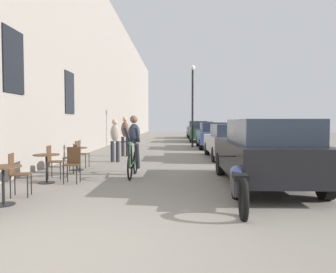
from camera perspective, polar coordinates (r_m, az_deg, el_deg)
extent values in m
plane|color=gray|center=(4.28, -14.83, -18.53)|extent=(88.00, 88.00, 0.00)
cube|color=gray|center=(18.68, -13.16, 12.30)|extent=(0.50, 68.00, 9.40)
cube|color=black|center=(9.84, -25.19, 11.74)|extent=(0.04, 1.10, 1.70)
cube|color=black|center=(14.02, -16.68, 7.27)|extent=(0.04, 1.10, 1.70)
cylinder|color=black|center=(6.88, -26.57, -10.49)|extent=(0.40, 0.40, 0.02)
cylinder|color=black|center=(6.81, -26.63, -7.64)|extent=(0.05, 0.05, 0.67)
cylinder|color=#4C331E|center=(6.76, -26.70, -4.71)|extent=(0.64, 0.64, 0.02)
cylinder|color=black|center=(7.56, -22.61, -7.58)|extent=(0.02, 0.02, 0.45)
cylinder|color=black|center=(7.25, -23.15, -8.02)|extent=(0.02, 0.02, 0.45)
cylinder|color=black|center=(7.63, -25.00, -7.53)|extent=(0.02, 0.02, 0.45)
cylinder|color=black|center=(7.33, -25.64, -7.96)|extent=(0.02, 0.02, 0.45)
cube|color=#4C331E|center=(7.40, -24.13, -5.98)|extent=(0.45, 0.45, 0.02)
cube|color=#4C331E|center=(7.42, -25.52, -4.27)|extent=(0.09, 0.34, 0.42)
cylinder|color=black|center=(8.83, -20.26, -7.51)|extent=(0.40, 0.40, 0.02)
cylinder|color=black|center=(8.78, -20.29, -5.27)|extent=(0.05, 0.05, 0.67)
cylinder|color=#4C331E|center=(8.74, -20.33, -3.00)|extent=(0.64, 0.64, 0.02)
cylinder|color=black|center=(9.50, -17.61, -5.45)|extent=(0.02, 0.02, 0.45)
cylinder|color=black|center=(9.19, -18.15, -5.72)|extent=(0.02, 0.02, 0.45)
cylinder|color=black|center=(9.59, -19.48, -5.40)|extent=(0.02, 0.02, 0.45)
cylinder|color=black|center=(9.28, -20.07, -5.67)|extent=(0.02, 0.02, 0.45)
cube|color=#4C331E|center=(9.36, -18.85, -4.13)|extent=(0.40, 0.40, 0.02)
cube|color=#4C331E|center=(9.39, -19.92, -2.78)|extent=(0.04, 0.34, 0.42)
cylinder|color=black|center=(8.39, -15.55, -6.48)|extent=(0.02, 0.02, 0.45)
cylinder|color=black|center=(8.48, -17.67, -6.41)|extent=(0.02, 0.02, 0.45)
cylinder|color=black|center=(8.69, -14.98, -6.15)|extent=(0.02, 0.02, 0.45)
cylinder|color=black|center=(8.78, -17.03, -6.09)|extent=(0.02, 0.02, 0.45)
cube|color=#4C331E|center=(8.55, -16.32, -4.73)|extent=(0.39, 0.39, 0.02)
cube|color=#4C331E|center=(8.70, -16.01, -3.14)|extent=(0.34, 0.03, 0.42)
cylinder|color=black|center=(10.81, -15.46, -5.60)|extent=(0.40, 0.40, 0.02)
cylinder|color=black|center=(10.77, -15.49, -3.77)|extent=(0.05, 0.05, 0.67)
cylinder|color=#4C331E|center=(10.74, -15.51, -1.91)|extent=(0.64, 0.64, 0.02)
cylinder|color=black|center=(10.19, -17.66, -4.90)|extent=(0.02, 0.02, 0.45)
cylinder|color=black|center=(10.47, -16.70, -4.70)|extent=(0.02, 0.02, 0.45)
cylinder|color=black|center=(10.02, -16.10, -5.01)|extent=(0.02, 0.02, 0.45)
cylinder|color=black|center=(10.30, -15.17, -4.80)|extent=(0.02, 0.02, 0.45)
cube|color=#4C331E|center=(10.22, -16.42, -3.54)|extent=(0.46, 0.46, 0.02)
cube|color=#4C331E|center=(10.10, -15.57, -2.35)|extent=(0.10, 0.34, 0.42)
cylinder|color=black|center=(11.47, -13.52, -4.03)|extent=(0.02, 0.02, 0.45)
cylinder|color=black|center=(11.17, -14.10, -4.21)|extent=(0.02, 0.02, 0.45)
cylinder|color=black|center=(11.59, -15.02, -3.98)|extent=(0.02, 0.02, 0.45)
cylinder|color=black|center=(11.29, -15.63, -4.15)|extent=(0.02, 0.02, 0.45)
cube|color=#4C331E|center=(11.36, -14.58, -2.91)|extent=(0.42, 0.42, 0.02)
cube|color=#4C331E|center=(11.40, -15.43, -1.79)|extent=(0.05, 0.34, 0.42)
torus|color=black|center=(8.77, -6.62, -5.32)|extent=(0.06, 0.71, 0.71)
torus|color=black|center=(9.80, -5.67, -4.48)|extent=(0.06, 0.71, 0.71)
cylinder|color=#2D6B38|center=(9.68, -5.75, -2.87)|extent=(0.04, 0.21, 0.58)
cylinder|color=#2D6B38|center=(9.16, -6.19, -1.08)|extent=(0.05, 0.82, 0.14)
cylinder|color=#2D6B38|center=(8.75, -6.60, -3.12)|extent=(0.04, 0.09, 0.67)
cylinder|color=#2D6B38|center=(9.30, -6.10, -4.61)|extent=(0.05, 1.00, 0.12)
cylinder|color=black|center=(8.75, -6.59, -0.92)|extent=(0.52, 0.04, 0.03)
ellipsoid|color=black|center=(9.56, -5.83, -1.04)|extent=(0.12, 0.24, 0.06)
ellipsoid|color=#2D3342|center=(9.47, -5.91, 0.59)|extent=(0.35, 0.35, 0.59)
sphere|color=brown|center=(9.42, -5.96, 2.98)|extent=(0.22, 0.22, 0.22)
cylinder|color=#26262D|center=(9.43, -5.35, -3.41)|extent=(0.14, 0.40, 0.75)
cylinder|color=#26262D|center=(9.45, -6.56, -3.40)|extent=(0.14, 0.40, 0.75)
cylinder|color=#2D3342|center=(9.06, -5.37, 0.47)|extent=(0.09, 0.75, 0.48)
cylinder|color=#2D3342|center=(9.11, -7.14, 0.47)|extent=(0.12, 0.75, 0.48)
cylinder|color=#26262D|center=(12.65, -9.61, -2.59)|extent=(0.14, 0.14, 0.79)
cylinder|color=#26262D|center=(12.65, -8.70, -2.59)|extent=(0.14, 0.14, 0.79)
ellipsoid|color=#9E9384|center=(12.61, -9.18, 0.63)|extent=(0.37, 0.29, 0.63)
sphere|color=tan|center=(12.60, -9.19, 2.51)|extent=(0.22, 0.22, 0.22)
cylinder|color=#26262D|center=(14.68, -7.05, -1.73)|extent=(0.14, 0.14, 0.86)
cylinder|color=#26262D|center=(14.70, -7.83, -1.73)|extent=(0.14, 0.14, 0.86)
ellipsoid|color=brown|center=(14.65, -7.46, 1.28)|extent=(0.35, 0.26, 0.68)
sphere|color=tan|center=(14.65, -7.47, 3.00)|extent=(0.22, 0.22, 0.22)
cylinder|color=black|center=(19.83, 4.27, 4.81)|extent=(0.12, 0.12, 4.60)
sphere|color=silver|center=(20.07, 4.29, 11.79)|extent=(0.32, 0.32, 0.32)
cube|color=black|center=(8.27, 16.19, -3.40)|extent=(1.88, 4.47, 0.73)
cube|color=#283342|center=(7.71, 17.24, 0.87)|extent=(1.57, 2.42, 0.54)
cylinder|color=black|center=(9.59, 9.07, -4.70)|extent=(0.21, 0.64, 0.64)
cylinder|color=black|center=(9.95, 18.74, -4.54)|extent=(0.21, 0.64, 0.64)
cylinder|color=black|center=(6.72, 12.31, -7.87)|extent=(0.21, 0.64, 0.64)
cylinder|color=black|center=(7.21, 25.65, -7.34)|extent=(0.21, 0.64, 0.64)
cube|color=#B7B7BC|center=(13.97, 10.44, -1.20)|extent=(1.71, 4.04, 0.65)
cube|color=#283342|center=(13.47, 10.81, 1.08)|extent=(1.42, 2.19, 0.49)
cylinder|color=black|center=(15.20, 6.76, -2.11)|extent=(0.19, 0.58, 0.58)
cylinder|color=black|center=(15.44, 12.37, -2.08)|extent=(0.19, 0.58, 0.58)
cylinder|color=black|center=(12.58, 8.05, -3.10)|extent=(0.19, 0.58, 0.58)
cylinder|color=black|center=(12.86, 14.78, -3.04)|extent=(0.19, 0.58, 0.58)
cube|color=#384C84|center=(19.27, 7.78, -0.08)|extent=(1.76, 4.19, 0.68)
cube|color=#283342|center=(18.76, 7.95, 1.66)|extent=(1.47, 2.27, 0.51)
cylinder|color=black|center=(20.60, 5.20, -0.84)|extent=(0.20, 0.60, 0.60)
cylinder|color=black|center=(20.75, 9.54, -0.84)|extent=(0.20, 0.60, 0.60)
cylinder|color=black|center=(17.85, 5.72, -1.37)|extent=(0.20, 0.60, 0.60)
cylinder|color=black|center=(18.03, 10.72, -1.36)|extent=(0.20, 0.60, 0.60)
cube|color=#23512D|center=(25.28, 5.79, 0.61)|extent=(1.89, 4.35, 0.70)
cube|color=#283342|center=(24.75, 5.85, 1.98)|extent=(1.56, 2.36, 0.52)
cylinder|color=black|center=(26.68, 3.89, -0.03)|extent=(0.22, 0.63, 0.62)
cylinder|color=black|center=(26.76, 7.36, -0.04)|extent=(0.22, 0.63, 0.62)
cylinder|color=black|center=(23.85, 4.01, -0.34)|extent=(0.22, 0.63, 0.62)
cylinder|color=black|center=(23.93, 7.90, -0.35)|extent=(0.22, 0.63, 0.62)
cube|color=#595960|center=(30.90, 5.08, 1.01)|extent=(1.84, 4.44, 0.72)
cube|color=#283342|center=(30.36, 5.15, 2.17)|extent=(1.55, 2.40, 0.54)
cylinder|color=black|center=(32.34, 3.43, 0.45)|extent=(0.21, 0.64, 0.64)
cylinder|color=black|center=(32.44, 6.38, 0.44)|extent=(0.21, 0.64, 0.64)
cylinder|color=black|center=(29.41, 3.63, 0.23)|extent=(0.21, 0.64, 0.64)
cylinder|color=black|center=(29.52, 6.88, 0.23)|extent=(0.21, 0.64, 0.64)
torus|color=black|center=(6.81, 11.43, -7.90)|extent=(0.14, 0.69, 0.69)
torus|color=black|center=(5.40, 12.94, -10.68)|extent=(0.15, 0.71, 0.70)
cube|color=#333338|center=(6.09, 12.10, -8.21)|extent=(0.30, 0.78, 0.28)
ellipsoid|color=#384C84|center=(6.15, 12.02, -6.02)|extent=(0.32, 0.54, 0.24)
cube|color=black|center=(5.78, 12.42, -6.78)|extent=(0.27, 0.46, 0.10)
cylinder|color=black|center=(6.64, 11.55, -3.38)|extent=(0.62, 0.08, 0.03)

